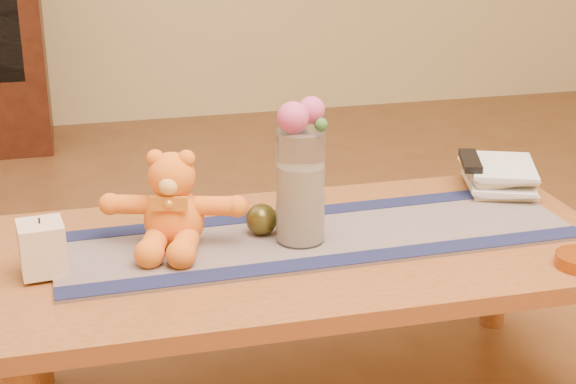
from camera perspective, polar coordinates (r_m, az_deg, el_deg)
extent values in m
cube|color=brown|center=(2.03, 1.37, -3.85)|extent=(1.40, 0.70, 0.04)
cylinder|color=brown|center=(2.33, -16.16, -7.49)|extent=(0.07, 0.07, 0.41)
cylinder|color=brown|center=(2.59, 13.36, -4.29)|extent=(0.07, 0.07, 0.41)
cube|color=#17163F|center=(2.05, 1.97, -2.90)|extent=(1.21, 0.38, 0.01)
cube|color=#141A3E|center=(1.92, 3.27, -4.41)|extent=(1.20, 0.09, 0.00)
cube|color=#141A3E|center=(2.17, 0.82, -1.32)|extent=(1.20, 0.09, 0.00)
cube|color=beige|center=(1.91, -15.62, -3.49)|extent=(0.10, 0.10, 0.11)
cylinder|color=black|center=(1.89, -15.80, -1.79)|extent=(0.00, 0.00, 0.01)
cylinder|color=silver|center=(1.97, 0.81, 0.33)|extent=(0.11, 0.11, 0.26)
cylinder|color=beige|center=(1.98, 0.80, -0.73)|extent=(0.09, 0.09, 0.18)
sphere|color=#C14478|center=(1.90, 0.33, 4.85)|extent=(0.07, 0.07, 0.07)
sphere|color=#C14478|center=(1.93, 1.52, 5.34)|extent=(0.06, 0.06, 0.06)
sphere|color=#4A61A2|center=(1.96, 0.85, 5.05)|extent=(0.04, 0.04, 0.04)
sphere|color=#4A61A2|center=(1.93, -0.18, 4.63)|extent=(0.04, 0.04, 0.04)
sphere|color=#33662D|center=(1.92, 2.15, 4.39)|extent=(0.03, 0.03, 0.03)
sphere|color=#433F16|center=(2.04, -1.72, -1.78)|extent=(0.09, 0.09, 0.07)
imported|color=beige|center=(2.39, 11.56, 0.37)|extent=(0.22, 0.26, 0.02)
imported|color=beige|center=(2.38, 11.72, 0.76)|extent=(0.24, 0.27, 0.02)
imported|color=beige|center=(2.38, 11.47, 1.26)|extent=(0.21, 0.25, 0.02)
imported|color=beige|center=(2.37, 11.75, 1.64)|extent=(0.23, 0.27, 0.02)
cube|color=black|center=(2.36, 11.71, 1.99)|extent=(0.09, 0.17, 0.02)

